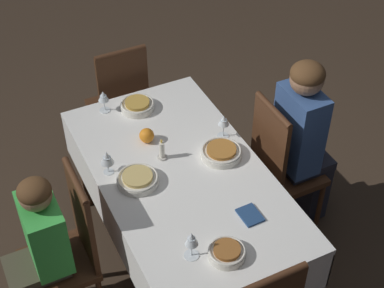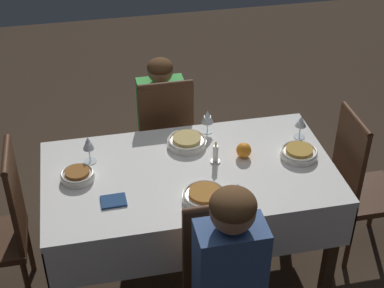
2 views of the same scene
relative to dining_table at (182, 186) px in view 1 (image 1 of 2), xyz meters
name	(u,v)px [view 1 (image 1 of 2)]	position (x,y,z in m)	size (l,w,h in m)	color
ground_plane	(183,260)	(0.00, 0.00, -0.66)	(8.00, 8.00, 0.00)	#3D2D21
dining_table	(182,186)	(0.00, 0.00, 0.00)	(1.58, 0.87, 0.76)	white
chair_north	(280,164)	(-0.02, 0.66, -0.14)	(0.37, 0.37, 0.99)	#472816
chair_south	(69,247)	(0.03, -0.66, -0.14)	(0.37, 0.37, 0.99)	#472816
chair_west	(121,102)	(-1.02, 0.02, -0.14)	(0.37, 0.37, 0.99)	#472816
person_adult_denim	(304,137)	(-0.02, 0.81, 0.03)	(0.30, 0.34, 1.22)	#282833
person_child_green	(37,252)	(0.03, -0.83, -0.09)	(0.30, 0.33, 1.05)	#4C4233
bowl_north	(221,152)	(-0.03, 0.26, 0.12)	(0.23, 0.23, 0.06)	silver
wine_glass_north	(224,121)	(-0.17, 0.34, 0.21)	(0.07, 0.07, 0.15)	white
bowl_south	(138,179)	(-0.03, -0.24, 0.12)	(0.22, 0.22, 0.06)	silver
wine_glass_south	(107,158)	(-0.18, -0.35, 0.20)	(0.07, 0.07, 0.15)	white
bowl_east	(227,252)	(0.59, -0.05, 0.12)	(0.18, 0.18, 0.06)	silver
wine_glass_east	(192,240)	(0.52, -0.19, 0.21)	(0.07, 0.07, 0.16)	white
bowl_west	(138,105)	(-0.62, 0.00, 0.12)	(0.21, 0.21, 0.06)	silver
wine_glass_west	(103,97)	(-0.69, -0.18, 0.20)	(0.07, 0.07, 0.14)	white
candle_centerpiece	(162,151)	(-0.15, -0.04, 0.14)	(0.05, 0.05, 0.14)	beige
orange_fruit	(147,135)	(-0.32, -0.07, 0.14)	(0.08, 0.08, 0.08)	orange
napkin_red_folded	(250,215)	(0.43, 0.18, 0.10)	(0.13, 0.10, 0.01)	navy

